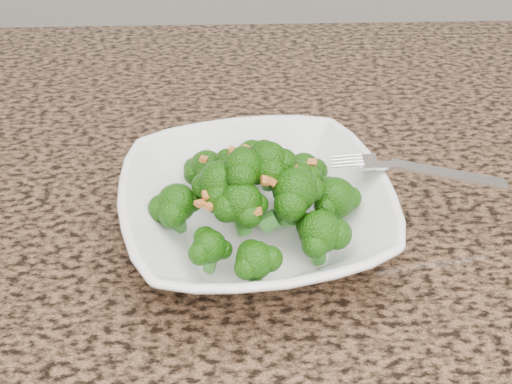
{
  "coord_description": "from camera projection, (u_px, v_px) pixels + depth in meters",
  "views": [
    {
      "loc": [
        -0.01,
        -0.06,
        1.28
      ],
      "look_at": [
        0.0,
        0.36,
        0.95
      ],
      "focal_mm": 45.0,
      "sensor_mm": 36.0,
      "label": 1
    }
  ],
  "objects": [
    {
      "name": "bowl",
      "position": [
        256.0,
        212.0,
        0.55
      ],
      "size": [
        0.26,
        0.26,
        0.06
      ],
      "primitive_type": "imported",
      "rotation": [
        0.0,
        0.0,
        0.16
      ],
      "color": "white",
      "rests_on": "granite_counter"
    },
    {
      "name": "garlic_topping",
      "position": [
        256.0,
        119.0,
        0.49
      ],
      "size": [
        0.12,
        0.12,
        0.01
      ],
      "primitive_type": null,
      "color": "#CC7831",
      "rests_on": "broccoli_pile"
    },
    {
      "name": "broccoli_pile",
      "position": [
        256.0,
        155.0,
        0.51
      ],
      "size": [
        0.2,
        0.2,
        0.06
      ],
      "primitive_type": null,
      "color": "#1C580A",
      "rests_on": "bowl"
    },
    {
      "name": "fork",
      "position": [
        392.0,
        166.0,
        0.54
      ],
      "size": [
        0.17,
        0.03,
        0.01
      ],
      "primitive_type": null,
      "rotation": [
        0.0,
        0.0,
        -0.04
      ],
      "color": "silver",
      "rests_on": "bowl"
    },
    {
      "name": "granite_counter",
      "position": [
        255.0,
        299.0,
        0.53
      ],
      "size": [
        1.64,
        1.04,
        0.03
      ],
      "primitive_type": "cube",
      "color": "brown",
      "rests_on": "cabinet"
    }
  ]
}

